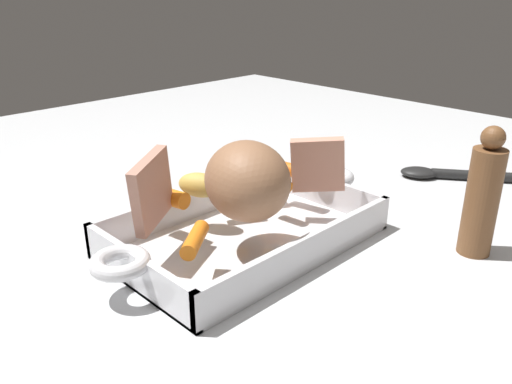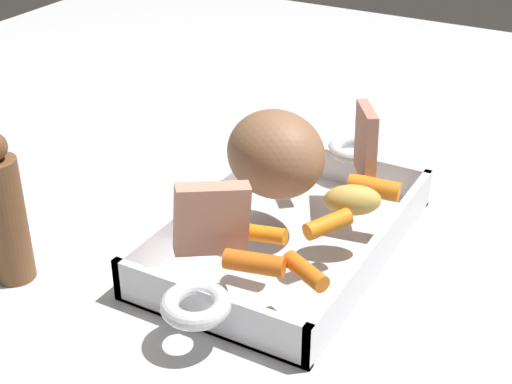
{
  "view_description": "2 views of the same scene",
  "coord_description": "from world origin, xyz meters",
  "views": [
    {
      "loc": [
        0.41,
        0.44,
        0.32
      ],
      "look_at": [
        -0.01,
        0.01,
        0.07
      ],
      "focal_mm": 36.25,
      "sensor_mm": 36.0,
      "label": 1
    },
    {
      "loc": [
        -0.63,
        -0.31,
        0.46
      ],
      "look_at": [
        -0.03,
        0.03,
        0.08
      ],
      "focal_mm": 52.85,
      "sensor_mm": 36.0,
      "label": 2
    }
  ],
  "objects": [
    {
      "name": "baby_carrot_long",
      "position": [
        0.07,
        -0.07,
        0.06
      ],
      "size": [
        0.03,
        0.06,
        0.02
      ],
      "primitive_type": "cylinder",
      "rotation": [
        1.61,
        0.0,
        0.15
      ],
      "color": "orange",
      "rests_on": "roasting_dish"
    },
    {
      "name": "roast_slice_outer",
      "position": [
        -0.11,
        0.03,
        0.09
      ],
      "size": [
        0.06,
        0.07,
        0.08
      ],
      "primitive_type": "cube",
      "rotation": [
        -0.07,
        0.0,
        3.85
      ],
      "color": "tan",
      "rests_on": "roasting_dish"
    },
    {
      "name": "baby_carrot_center_left",
      "position": [
        -0.12,
        -0.03,
        0.06
      ],
      "size": [
        0.03,
        0.06,
        0.02
      ],
      "primitive_type": "cylinder",
      "rotation": [
        1.54,
        0.0,
        0.2
      ],
      "color": "orange",
      "rests_on": "roasting_dish"
    },
    {
      "name": "pork_roast",
      "position": [
        0.02,
        0.03,
        0.1
      ],
      "size": [
        0.14,
        0.14,
        0.1
      ],
      "primitive_type": "ellipsoid",
      "rotation": [
        0.0,
        0.0,
        4.34
      ],
      "color": "#956647",
      "rests_on": "roasting_dish"
    },
    {
      "name": "pepper_mill",
      "position": [
        -0.19,
        0.22,
        0.08
      ],
      "size": [
        0.04,
        0.04,
        0.16
      ],
      "color": "brown",
      "rests_on": "ground_plane"
    },
    {
      "name": "baby_carrot_southeast",
      "position": [
        -0.03,
        -0.06,
        0.06
      ],
      "size": [
        0.05,
        0.04,
        0.02
      ],
      "primitive_type": "cylinder",
      "rotation": [
        1.63,
        0.0,
        4.2
      ],
      "color": "orange",
      "rests_on": "roasting_dish"
    },
    {
      "name": "baby_carrot_southwest",
      "position": [
        -0.07,
        -0.01,
        0.06
      ],
      "size": [
        0.02,
        0.04,
        0.02
      ],
      "primitive_type": "cylinder",
      "rotation": [
        1.48,
        0.0,
        0.11
      ],
      "color": "orange",
      "rests_on": "roasting_dish"
    },
    {
      "name": "ground_plane",
      "position": [
        0.0,
        0.0,
        0.0
      ],
      "size": [
        1.85,
        1.85,
        0.0
      ],
      "primitive_type": "plane",
      "color": "silver"
    },
    {
      "name": "potato_golden_small",
      "position": [
        0.02,
        -0.07,
        0.07
      ],
      "size": [
        0.06,
        0.07,
        0.03
      ],
      "primitive_type": "ellipsoid",
      "rotation": [
        0.0,
        0.0,
        2.04
      ],
      "color": "gold",
      "rests_on": "roasting_dish"
    },
    {
      "name": "serving_spoon",
      "position": [
        -0.42,
        0.08,
        0.01
      ],
      "size": [
        0.15,
        0.2,
        0.02
      ],
      "rotation": [
        0.0,
        0.0,
        5.33
      ],
      "color": "black",
      "rests_on": "ground_plane"
    },
    {
      "name": "baby_carrot_northwest",
      "position": [
        0.11,
        0.04,
        0.06
      ],
      "size": [
        0.07,
        0.06,
        0.02
      ],
      "primitive_type": "cylinder",
      "rotation": [
        1.51,
        0.0,
        2.26
      ],
      "color": "orange",
      "rests_on": "roasting_dish"
    },
    {
      "name": "roasting_dish",
      "position": [
        0.0,
        0.0,
        0.02
      ],
      "size": [
        0.43,
        0.22,
        0.05
      ],
      "color": "silver",
      "rests_on": "ground_plane"
    },
    {
      "name": "baby_carrot_northeast",
      "position": [
        -0.11,
        -0.07,
        0.06
      ],
      "size": [
        0.04,
        0.05,
        0.02
      ],
      "primitive_type": "cylinder",
      "rotation": [
        1.57,
        0.0,
        2.67
      ],
      "color": "orange",
      "rests_on": "roasting_dish"
    },
    {
      "name": "roast_slice_thick",
      "position": [
        0.11,
        -0.04,
        0.09
      ],
      "size": [
        0.08,
        0.06,
        0.09
      ],
      "primitive_type": "cube",
      "rotation": [
        0.12,
        0.0,
        2.1
      ],
      "color": "tan",
      "rests_on": "roasting_dish"
    }
  ]
}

